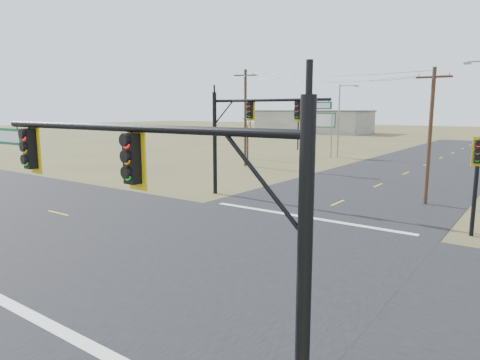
% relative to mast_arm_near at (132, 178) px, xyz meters
% --- Properties ---
extents(ground, '(320.00, 320.00, 0.00)m').
position_rel_mast_arm_near_xyz_m(ground, '(-3.52, 7.50, -4.48)').
color(ground, brown).
rests_on(ground, ground).
extents(road_ew, '(160.00, 14.00, 0.02)m').
position_rel_mast_arm_near_xyz_m(road_ew, '(-3.52, 7.50, -4.47)').
color(road_ew, black).
rests_on(road_ew, ground).
extents(road_ns, '(14.00, 160.00, 0.02)m').
position_rel_mast_arm_near_xyz_m(road_ns, '(-3.52, 7.50, -4.47)').
color(road_ns, black).
rests_on(road_ns, ground).
extents(stop_bar_near, '(12.00, 0.40, 0.01)m').
position_rel_mast_arm_near_xyz_m(stop_bar_near, '(-3.52, 0.00, -4.45)').
color(stop_bar_near, silver).
rests_on(stop_bar_near, road_ns).
extents(stop_bar_far, '(12.00, 0.40, 0.01)m').
position_rel_mast_arm_near_xyz_m(stop_bar_far, '(-3.52, 15.00, -4.45)').
color(stop_bar_far, silver).
rests_on(stop_bar_far, road_ns).
extents(mast_arm_near, '(10.32, 0.44, 6.13)m').
position_rel_mast_arm_near_xyz_m(mast_arm_near, '(0.00, 0.00, 0.00)').
color(mast_arm_near, black).
rests_on(mast_arm_near, ground).
extents(mast_arm_far, '(8.84, 0.45, 7.10)m').
position_rel_mast_arm_near_xyz_m(mast_arm_far, '(-9.00, 17.50, 0.65)').
color(mast_arm_far, black).
rests_on(mast_arm_far, ground).
extents(pedestal_signal_ne, '(0.65, 0.57, 4.72)m').
position_rel_mast_arm_near_xyz_m(pedestal_signal_ne, '(4.48, 16.34, -1.08)').
color(pedestal_signal_ne, black).
rests_on(pedestal_signal_ne, ground).
extents(utility_pole_near, '(2.07, 0.27, 8.47)m').
position_rel_mast_arm_near_xyz_m(utility_pole_near, '(1.07, 22.52, -0.05)').
color(utility_pole_near, '#492D1F').
rests_on(utility_pole_near, ground).
extents(utility_pole_far, '(2.33, 0.99, 10.03)m').
position_rel_mast_arm_near_xyz_m(utility_pole_far, '(-18.95, 31.20, 0.71)').
color(utility_pole_far, '#492D1F').
rests_on(utility_pole_far, ground).
extents(highway_sign, '(2.81, 1.08, 5.54)m').
position_rel_mast_arm_near_xyz_m(highway_sign, '(-16.21, 44.57, -0.52)').
color(highway_sign, gray).
rests_on(highway_sign, ground).
extents(streetlight_c, '(2.52, 0.30, 9.03)m').
position_rel_mast_arm_near_xyz_m(streetlight_c, '(-14.18, 44.93, 0.58)').
color(streetlight_c, gray).
rests_on(streetlight_c, ground).
extents(bare_tree_a, '(2.64, 2.64, 5.59)m').
position_rel_mast_arm_near_xyz_m(bare_tree_a, '(-22.63, 36.96, -0.06)').
color(bare_tree_a, black).
rests_on(bare_tree_a, ground).
extents(bare_tree_b, '(3.31, 3.31, 6.89)m').
position_rel_mast_arm_near_xyz_m(bare_tree_b, '(-23.33, 51.16, 1.02)').
color(bare_tree_b, black).
rests_on(bare_tree_b, ground).
extents(warehouse_left, '(28.00, 14.00, 5.50)m').
position_rel_mast_arm_near_xyz_m(warehouse_left, '(-43.52, 97.50, -1.73)').
color(warehouse_left, '#ADAA99').
rests_on(warehouse_left, ground).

